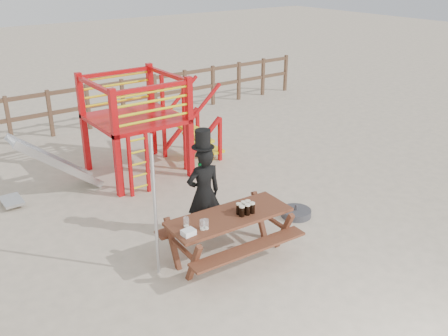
% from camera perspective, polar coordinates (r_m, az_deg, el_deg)
% --- Properties ---
extents(ground, '(60.00, 60.00, 0.00)m').
position_cam_1_polar(ground, '(7.94, 1.10, -9.26)').
color(ground, beige).
rests_on(ground, ground).
extents(back_fence, '(15.09, 0.09, 1.20)m').
position_cam_1_polar(back_fence, '(13.45, -17.31, 6.89)').
color(back_fence, brown).
rests_on(back_fence, ground).
extents(playground_fort, '(4.71, 1.84, 2.10)m').
position_cam_1_polar(playground_fort, '(10.35, -10.39, 4.83)').
color(playground_fort, '#BC0C10').
rests_on(playground_fort, ground).
extents(picnic_table, '(1.94, 1.38, 0.73)m').
position_cam_1_polar(picnic_table, '(7.51, 0.62, -7.20)').
color(picnic_table, brown).
rests_on(picnic_table, ground).
extents(man_with_hat, '(0.62, 0.46, 1.85)m').
position_cam_1_polar(man_with_hat, '(7.89, -2.33, -2.64)').
color(man_with_hat, black).
rests_on(man_with_hat, ground).
extents(metal_pole, '(0.05, 0.05, 2.13)m').
position_cam_1_polar(metal_pole, '(6.92, -7.89, -4.50)').
color(metal_pole, '#B2B2B7').
rests_on(metal_pole, ground).
extents(parasol_base, '(0.53, 0.53, 0.22)m').
position_cam_1_polar(parasol_base, '(8.94, 8.24, -5.09)').
color(parasol_base, '#35353A').
rests_on(parasol_base, ground).
extents(paper_bag, '(0.19, 0.15, 0.08)m').
position_cam_1_polar(paper_bag, '(6.88, -4.09, -7.36)').
color(paper_bag, white).
rests_on(paper_bag, picnic_table).
extents(stout_pints, '(0.27, 0.18, 0.17)m').
position_cam_1_polar(stout_pints, '(7.40, 2.45, -4.61)').
color(stout_pints, black).
rests_on(stout_pints, picnic_table).
extents(empty_glasses, '(0.27, 0.29, 0.15)m').
position_cam_1_polar(empty_glasses, '(7.02, -2.97, -6.42)').
color(empty_glasses, silver).
rests_on(empty_glasses, picnic_table).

